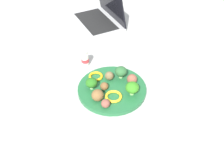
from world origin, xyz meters
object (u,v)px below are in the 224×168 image
at_px(broccoli_floret_near_rim, 121,72).
at_px(meatball_front_right, 106,103).
at_px(meatball_center, 104,86).
at_px(meatball_far_rim, 98,95).
at_px(pepper_ring_near_rim, 114,96).
at_px(fork, 167,125).
at_px(yogurt_bottle, 85,59).
at_px(meatball_front_left, 109,76).
at_px(napkin, 162,127).
at_px(broccoli_floret_mid_right, 91,83).
at_px(knife, 161,131).
at_px(pepper_ring_center, 96,76).
at_px(meatball_near_rim, 132,79).
at_px(laptop, 100,16).
at_px(broccoli_floret_far_rim, 132,88).
at_px(plate, 112,89).

relative_size(broccoli_floret_near_rim, meatball_front_right, 1.55).
height_order(broccoli_floret_near_rim, meatball_front_right, broccoli_floret_near_rim).
bearing_deg(meatball_front_right, meatball_center, 142.30).
height_order(meatball_far_rim, pepper_ring_near_rim, meatball_far_rim).
distance_m(fork, yogurt_bottle, 0.48).
height_order(meatball_front_left, napkin, meatball_front_left).
xyz_separation_m(broccoli_floret_mid_right, pepper_ring_near_rim, (0.10, 0.03, -0.03)).
height_order(broccoli_floret_mid_right, knife, broccoli_floret_mid_right).
xyz_separation_m(pepper_ring_center, napkin, (0.36, 0.01, -0.02)).
relative_size(meatball_near_rim, fork, 0.35).
bearing_deg(broccoli_floret_near_rim, laptop, 149.91).
bearing_deg(knife, yogurt_bottle, 175.51).
relative_size(broccoli_floret_far_rim, knife, 0.39).
bearing_deg(yogurt_bottle, meatball_far_rim, -26.24).
bearing_deg(broccoli_floret_mid_right, pepper_ring_center, 127.51).
xyz_separation_m(meatball_front_right, napkin, (0.20, 0.09, -0.03)).
distance_m(plate, meatball_front_right, 0.11).
bearing_deg(broccoli_floret_near_rim, broccoli_floret_far_rim, -20.01).
distance_m(pepper_ring_center, knife, 0.37).
bearing_deg(fork, knife, -84.14).
bearing_deg(plate, broccoli_floret_mid_right, -128.52).
relative_size(broccoli_floret_near_rim, meatball_front_left, 1.44).
bearing_deg(laptop, plate, -35.08).
bearing_deg(broccoli_floret_mid_right, plate, 51.48).
bearing_deg(meatball_far_rim, yogurt_bottle, 153.76).
distance_m(broccoli_floret_mid_right, meatball_far_rim, 0.07).
height_order(knife, laptop, laptop).
height_order(broccoli_floret_near_rim, meatball_far_rim, broccoli_floret_near_rim).
xyz_separation_m(meatball_front_right, knife, (0.21, 0.07, -0.03)).
bearing_deg(meatball_far_rim, laptop, 139.29).
xyz_separation_m(broccoli_floret_far_rim, meatball_near_rim, (-0.05, 0.05, -0.01)).
xyz_separation_m(meatball_far_rim, pepper_ring_near_rim, (0.03, 0.05, -0.02)).
bearing_deg(pepper_ring_center, meatball_near_rim, 34.44).
distance_m(pepper_ring_near_rim, yogurt_bottle, 0.26).
height_order(meatball_near_rim, fork, meatball_near_rim).
height_order(meatball_near_rim, laptop, laptop).
distance_m(meatball_far_rim, fork, 0.28).
bearing_deg(pepper_ring_near_rim, meatball_center, 176.24).
xyz_separation_m(meatball_near_rim, meatball_far_rim, (-0.02, -0.17, 0.00)).
height_order(meatball_front_left, pepper_ring_center, meatball_front_left).
bearing_deg(meatball_far_rim, meatball_front_right, -1.73).
xyz_separation_m(meatball_far_rim, napkin, (0.25, 0.09, -0.04)).
bearing_deg(knife, napkin, 117.95).
height_order(meatball_center, napkin, meatball_center).
height_order(broccoli_floret_mid_right, laptop, laptop).
distance_m(meatball_center, pepper_ring_near_rim, 0.06).
xyz_separation_m(napkin, knife, (0.01, -0.02, 0.00)).
bearing_deg(broccoli_floret_near_rim, fork, -9.65).
relative_size(meatball_center, laptop, 0.09).
relative_size(meatball_far_rim, napkin, 0.28).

